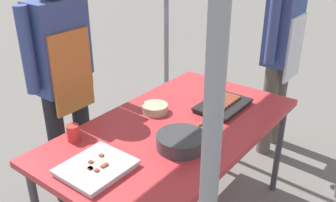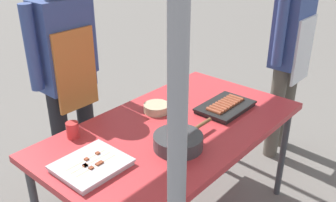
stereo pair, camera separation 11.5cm
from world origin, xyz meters
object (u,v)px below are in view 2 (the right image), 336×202
at_px(cooking_wok, 178,141).
at_px(vendor_woman, 66,67).
at_px(tray_grilled_sausages, 225,106).
at_px(customer_nearby, 290,49).
at_px(drink_cup_near_edge, 73,130).
at_px(stall_table, 174,134).
at_px(condiment_bowl, 157,108).
at_px(tray_meat_skewers, 92,165).

xyz_separation_m(cooking_wok, vendor_woman, (-0.01, 0.95, 0.19)).
relative_size(tray_grilled_sausages, customer_nearby, 0.23).
relative_size(drink_cup_near_edge, vendor_woman, 0.06).
bearing_deg(customer_nearby, stall_table, 175.33).
distance_m(cooking_wok, vendor_woman, 0.97).
bearing_deg(drink_cup_near_edge, tray_grilled_sausages, -28.09).
xyz_separation_m(drink_cup_near_edge, customer_nearby, (1.77, -0.46, 0.14)).
height_order(stall_table, condiment_bowl, condiment_bowl).
height_order(tray_meat_skewers, vendor_woman, vendor_woman).
height_order(stall_table, vendor_woman, vendor_woman).
bearing_deg(tray_grilled_sausages, drink_cup_near_edge, 151.91).
xyz_separation_m(stall_table, vendor_woman, (-0.17, 0.79, 0.28)).
xyz_separation_m(cooking_wok, condiment_bowl, (0.23, 0.37, -0.02)).
height_order(stall_table, customer_nearby, customer_nearby).
relative_size(stall_table, tray_meat_skewers, 4.85).
distance_m(condiment_bowl, customer_nearby, 1.28).
height_order(vendor_woman, customer_nearby, vendor_woman).
distance_m(stall_table, tray_grilled_sausages, 0.41).
relative_size(cooking_wok, condiment_bowl, 2.59).
height_order(drink_cup_near_edge, vendor_woman, vendor_woman).
bearing_deg(tray_meat_skewers, drink_cup_near_edge, 69.17).
distance_m(drink_cup_near_edge, vendor_woman, 0.56).
distance_m(tray_grilled_sausages, drink_cup_near_edge, 0.97).
relative_size(tray_grilled_sausages, cooking_wok, 0.86).
xyz_separation_m(stall_table, customer_nearby, (1.30, -0.11, 0.24)).
bearing_deg(vendor_woman, stall_table, 102.37).
height_order(cooking_wok, drink_cup_near_edge, drink_cup_near_edge).
distance_m(tray_grilled_sausages, condiment_bowl, 0.44).
distance_m(condiment_bowl, drink_cup_near_edge, 0.56).
bearing_deg(tray_grilled_sausages, cooking_wok, -173.84).
relative_size(vendor_woman, customer_nearby, 1.04).
bearing_deg(tray_meat_skewers, customer_nearby, -4.39).
bearing_deg(stall_table, drink_cup_near_edge, 143.20).
xyz_separation_m(tray_meat_skewers, vendor_woman, (0.41, 0.75, 0.21)).
height_order(tray_meat_skewers, drink_cup_near_edge, drink_cup_near_edge).
xyz_separation_m(stall_table, drink_cup_near_edge, (-0.47, 0.35, 0.10)).
height_order(tray_meat_skewers, customer_nearby, customer_nearby).
relative_size(stall_table, customer_nearby, 1.01).
bearing_deg(tray_grilled_sausages, tray_meat_skewers, 171.54).
xyz_separation_m(tray_meat_skewers, customer_nearby, (1.89, -0.15, 0.17)).
xyz_separation_m(stall_table, tray_grilled_sausages, (0.39, -0.11, 0.07)).
xyz_separation_m(condiment_bowl, drink_cup_near_edge, (-0.54, 0.14, 0.02)).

